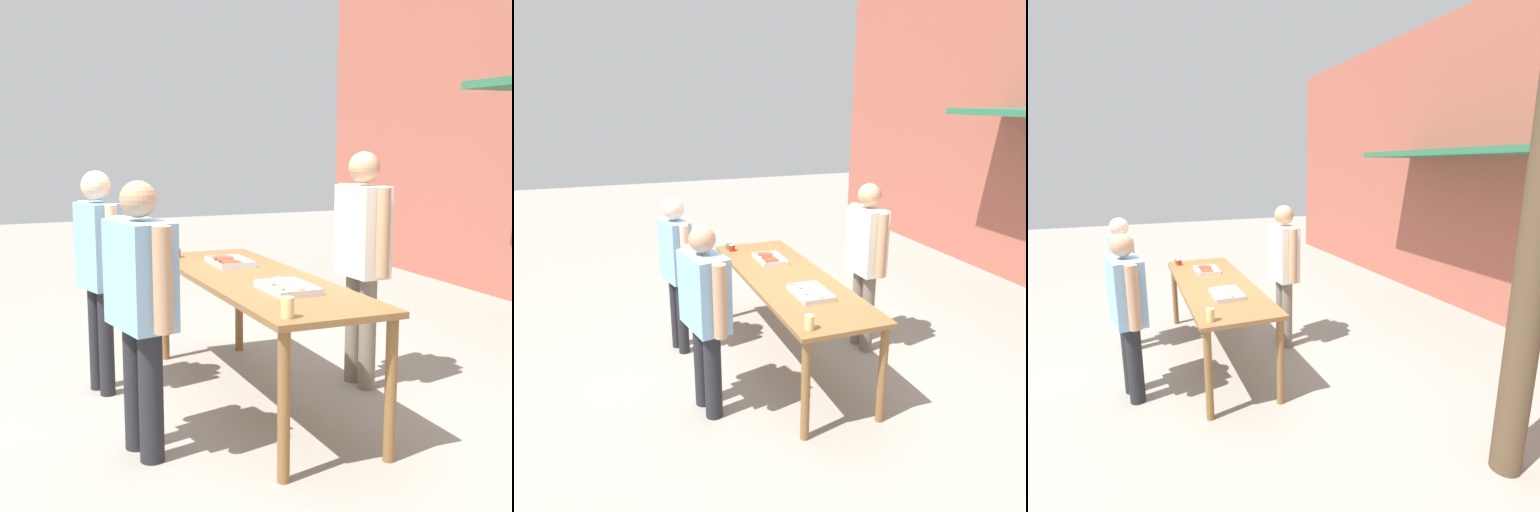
# 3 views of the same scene
# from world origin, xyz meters

# --- Properties ---
(ground_plane) EXTENTS (24.00, 24.00, 0.00)m
(ground_plane) POSITION_xyz_m (0.00, 0.00, 0.00)
(ground_plane) COLOR gray
(serving_table) EXTENTS (2.53, 0.81, 0.90)m
(serving_table) POSITION_xyz_m (0.00, 0.00, 0.80)
(serving_table) COLOR brown
(serving_table) RESTS_ON ground
(food_tray_sausages) EXTENTS (0.41, 0.28, 0.04)m
(food_tray_sausages) POSITION_xyz_m (-0.55, 0.01, 0.92)
(food_tray_sausages) COLOR silver
(food_tray_sausages) RESTS_ON serving_table
(food_tray_buns) EXTENTS (0.44, 0.30, 0.07)m
(food_tray_buns) POSITION_xyz_m (0.50, 0.01, 0.93)
(food_tray_buns) COLOR silver
(food_tray_buns) RESTS_ON serving_table
(condiment_jar_mustard) EXTENTS (0.07, 0.07, 0.08)m
(condiment_jar_mustard) POSITION_xyz_m (-1.13, -0.29, 0.94)
(condiment_jar_mustard) COLOR #567A38
(condiment_jar_mustard) RESTS_ON serving_table
(condiment_jar_ketchup) EXTENTS (0.07, 0.07, 0.08)m
(condiment_jar_ketchup) POSITION_xyz_m (-1.03, -0.28, 0.94)
(condiment_jar_ketchup) COLOR #B22319
(condiment_jar_ketchup) RESTS_ON serving_table
(beer_cup) EXTENTS (0.07, 0.07, 0.12)m
(beer_cup) POSITION_xyz_m (1.13, -0.29, 0.96)
(beer_cup) COLOR #DBC67A
(beer_cup) RESTS_ON serving_table
(person_server_behind_table) EXTENTS (0.62, 0.25, 1.77)m
(person_server_behind_table) POSITION_xyz_m (-0.01, 0.86, 1.06)
(person_server_behind_table) COLOR #756B5B
(person_server_behind_table) RESTS_ON ground
(person_customer_holding_hotdog) EXTENTS (0.52, 0.29, 1.63)m
(person_customer_holding_hotdog) POSITION_xyz_m (-0.60, -0.98, 0.98)
(person_customer_holding_hotdog) COLOR #232328
(person_customer_holding_hotdog) RESTS_ON ground
(person_customer_with_cup) EXTENTS (0.68, 0.35, 1.63)m
(person_customer_with_cup) POSITION_xyz_m (0.56, -0.95, 0.95)
(person_customer_with_cup) COLOR #232328
(person_customer_with_cup) RESTS_ON ground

